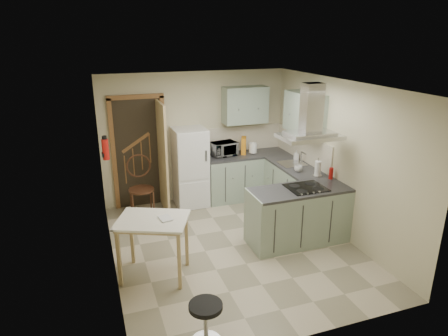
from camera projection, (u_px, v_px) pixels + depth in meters
name	position (u px, v px, depth m)	size (l,w,h in m)	color
floor	(233.00, 246.00, 6.25)	(4.20, 4.20, 0.00)	#B9AB90
ceiling	(235.00, 85.00, 5.44)	(4.20, 4.20, 0.00)	silver
back_wall	(196.00, 137.00, 7.72)	(3.60, 3.60, 0.00)	beige
left_wall	(107.00, 186.00, 5.29)	(4.20, 4.20, 0.00)	beige
right_wall	(339.00, 159.00, 6.41)	(4.20, 4.20, 0.00)	beige
doorway	(139.00, 153.00, 7.42)	(1.10, 0.12, 2.10)	brown
fridge	(190.00, 167.00, 7.56)	(0.60, 0.60, 1.50)	white
counter_back	(233.00, 177.00, 7.92)	(1.08, 0.60, 0.90)	#9EB2A0
counter_right	(286.00, 184.00, 7.58)	(0.60, 1.95, 0.90)	#9EB2A0
splashback	(242.00, 138.00, 8.05)	(1.68, 0.02, 0.50)	beige
wall_cabinet_back	(245.00, 105.00, 7.67)	(0.85, 0.35, 0.70)	#9EB2A0
wall_cabinet_right	(304.00, 113.00, 6.92)	(0.35, 0.90, 0.70)	#9EB2A0
peninsula	(299.00, 215.00, 6.27)	(1.55, 0.65, 0.90)	#9EB2A0
hob	(306.00, 188.00, 6.15)	(0.58, 0.50, 0.01)	black
extractor_hood	(310.00, 136.00, 5.89)	(0.90, 0.55, 0.10)	silver
sink	(292.00, 164.00, 7.28)	(0.45, 0.40, 0.01)	silver
fire_extinguisher	(105.00, 149.00, 6.03)	(0.10, 0.10, 0.32)	#B2140F
drop_leaf_table	(154.00, 248.00, 5.38)	(0.91, 0.68, 0.85)	tan
bentwood_chair	(141.00, 190.00, 7.13)	(0.45, 0.45, 1.02)	#442716
stool	(206.00, 323.00, 4.25)	(0.36, 0.36, 0.49)	black
microwave	(224.00, 149.00, 7.73)	(0.48, 0.33, 0.27)	black
kettle	(253.00, 148.00, 7.87)	(0.16, 0.16, 0.23)	white
cereal_box	(244.00, 145.00, 7.84)	(0.09, 0.22, 0.33)	orange
soap_bottle	(296.00, 155.00, 7.49)	(0.08, 0.08, 0.18)	#ABADB7
paper_towel	(318.00, 168.00, 6.63)	(0.10, 0.10, 0.26)	white
cup	(298.00, 169.00, 6.86)	(0.14, 0.14, 0.11)	silver
red_bottle	(331.00, 173.00, 6.50)	(0.07, 0.07, 0.19)	#B3130F
book	(160.00, 217.00, 5.19)	(0.15, 0.21, 0.09)	#993345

